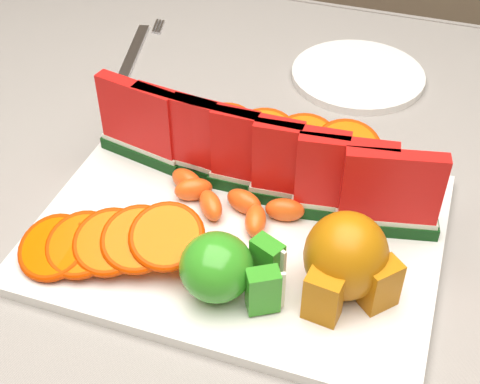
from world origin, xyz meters
name	(u,v)px	position (x,y,z in m)	size (l,w,h in m)	color
table	(203,268)	(0.00, 0.00, 0.65)	(1.40, 0.90, 0.75)	#45281B
tablecloth	(201,231)	(0.00, 0.00, 0.72)	(1.53, 1.03, 0.20)	slate
platter	(240,230)	(0.06, -0.03, 0.76)	(0.40, 0.30, 0.01)	silver
apple_cluster	(225,268)	(0.07, -0.12, 0.80)	(0.10, 0.08, 0.06)	#177F15
pear_cluster	(347,260)	(0.17, -0.08, 0.81)	(0.10, 0.10, 0.08)	olive
side_plate	(358,75)	(0.11, 0.31, 0.76)	(0.22, 0.22, 0.01)	silver
fork	(135,52)	(-0.20, 0.27, 0.76)	(0.05, 0.19, 0.00)	silver
watermelon_row	(257,158)	(0.06, 0.02, 0.82)	(0.39, 0.07, 0.10)	#0F3813
orange_fan_front	(110,242)	(-0.04, -0.11, 0.80)	(0.19, 0.12, 0.05)	#CC5200
orange_fan_back	(264,134)	(0.04, 0.10, 0.79)	(0.28, 0.10, 0.04)	#CC5200
tangerine_segments	(229,201)	(0.04, -0.01, 0.78)	(0.16, 0.07, 0.03)	orange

